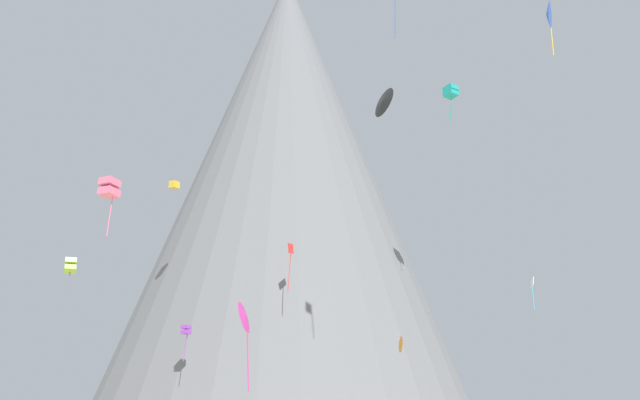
{
  "coord_description": "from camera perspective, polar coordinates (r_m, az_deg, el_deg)",
  "views": [
    {
      "loc": [
        -0.84,
        -32.96,
        2.58
      ],
      "look_at": [
        -1.17,
        44.15,
        23.32
      ],
      "focal_mm": 43.71,
      "sensor_mm": 36.0,
      "label": 1
    }
  ],
  "objects": [
    {
      "name": "rock_massif",
      "position": [
        113.54,
        -2.7,
        -1.22
      ],
      "size": [
        74.34,
        74.34,
        68.32
      ],
      "color": "slate",
      "rests_on": "ground_plane"
    },
    {
      "name": "kite_lime_mid",
      "position": [
        80.66,
        -17.57,
        -4.62
      ],
      "size": [
        1.43,
        1.49,
        3.29
      ],
      "rotation": [
        0.0,
        0.0,
        0.36
      ],
      "color": "#8CD133"
    },
    {
      "name": "kite_rainbow_mid",
      "position": [
        65.38,
        -14.93,
        0.84
      ],
      "size": [
        1.83,
        1.85,
        4.9
      ],
      "rotation": [
        0.0,
        0.0,
        5.77
      ],
      "color": "#E5668C"
    },
    {
      "name": "kite_violet_low",
      "position": [
        86.31,
        -9.53,
        -9.39
      ],
      "size": [
        1.18,
        1.19,
        3.86
      ],
      "rotation": [
        0.0,
        0.0,
        2.6
      ],
      "color": "purple"
    },
    {
      "name": "kite_gold_high",
      "position": [
        95.0,
        -10.39,
        1.09
      ],
      "size": [
        1.31,
        1.3,
        0.89
      ],
      "rotation": [
        0.0,
        0.0,
        4.11
      ],
      "color": "gold"
    },
    {
      "name": "kite_orange_low",
      "position": [
        72.69,
        6.25,
        -10.48
      ],
      "size": [
        0.52,
        1.53,
        1.51
      ],
      "rotation": [
        0.0,
        0.0,
        1.7
      ],
      "color": "orange"
    },
    {
      "name": "kite_magenta_low",
      "position": [
        56.33,
        -5.27,
        -8.63
      ],
      "size": [
        1.17,
        2.43,
        6.28
      ],
      "rotation": [
        0.0,
        0.0,
        1.4
      ],
      "color": "#D1339E"
    },
    {
      "name": "kite_blue_high",
      "position": [
        67.88,
        16.58,
        12.88
      ],
      "size": [
        1.33,
        2.28,
        4.78
      ],
      "rotation": [
        0.0,
        0.0,
        4.31
      ],
      "color": "blue"
    },
    {
      "name": "kite_white_mid",
      "position": [
        85.27,
        15.52,
        -6.04
      ],
      "size": [
        0.24,
        1.16,
        3.36
      ],
      "rotation": [
        0.0,
        0.0,
        3.94
      ],
      "color": "white"
    },
    {
      "name": "kite_black_mid",
      "position": [
        59.23,
        4.86,
        7.18
      ],
      "size": [
        1.89,
        2.57,
        2.38
      ],
      "rotation": [
        0.0,
        0.0,
        5.18
      ],
      "color": "black"
    },
    {
      "name": "kite_red_mid",
      "position": [
        87.65,
        -1.95,
        -4.09
      ],
      "size": [
        0.66,
        0.94,
        5.59
      ],
      "rotation": [
        0.0,
        0.0,
        0.25
      ],
      "color": "red"
    },
    {
      "name": "kite_teal_high",
      "position": [
        93.16,
        9.78,
        7.84
      ],
      "size": [
        1.94,
        1.95,
        4.32
      ],
      "rotation": [
        0.0,
        0.0,
        0.68
      ],
      "color": "teal"
    }
  ]
}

